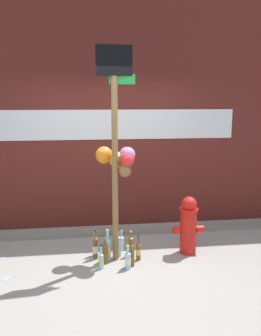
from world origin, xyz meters
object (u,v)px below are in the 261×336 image
at_px(fire_hydrant, 188,225).
at_px(bottle_8, 105,253).
at_px(memorial_post, 117,143).
at_px(bottle_0, 131,245).
at_px(bottle_3, 122,242).
at_px(bottle_1, 138,251).
at_px(bottle_9, 95,246).
at_px(bottle_7, 95,248).
at_px(bottle_10, 128,260).
at_px(bottle_2, 118,245).
at_px(bottle_5, 132,254).
at_px(bottle_4, 108,248).
at_px(bottle_6, 101,260).

distance_m(fire_hydrant, bottle_8, 1.21).
distance_m(memorial_post, bottle_0, 1.42).
relative_size(bottle_3, bottle_8, 0.83).
bearing_deg(bottle_1, bottle_9, 160.10).
bearing_deg(bottle_3, bottle_9, -159.46).
distance_m(bottle_3, bottle_7, 0.45).
xyz_separation_m(bottle_9, bottle_10, (0.40, -0.45, -0.02)).
xyz_separation_m(memorial_post, bottle_7, (-0.31, -0.00, -1.41)).
height_order(bottle_2, bottle_8, bottle_2).
bearing_deg(memorial_post, bottle_9, 163.96).
bearing_deg(bottle_3, bottle_0, -63.55).
relative_size(fire_hydrant, bottle_5, 2.15).
distance_m(bottle_3, bottle_10, 0.59).
bearing_deg(fire_hydrant, bottle_0, -179.32).
bearing_deg(bottle_4, bottle_1, -7.08).
bearing_deg(bottle_3, bottle_4, -125.94).
bearing_deg(bottle_8, bottle_0, 26.22).
distance_m(memorial_post, fire_hydrant, 1.51).
height_order(bottle_7, bottle_9, bottle_7).
bearing_deg(bottle_0, bottle_6, -142.75).
xyz_separation_m(memorial_post, bottle_3, (0.07, 0.23, -1.44)).
distance_m(bottle_5, bottle_7, 0.53).
bearing_deg(bottle_5, bottle_7, 148.84).
height_order(bottle_2, bottle_4, bottle_4).
height_order(memorial_post, bottle_10, memorial_post).
height_order(bottle_3, bottle_4, bottle_4).
distance_m(bottle_9, bottle_10, 0.60).
xyz_separation_m(memorial_post, bottle_2, (0.00, 0.02, -1.40)).
bearing_deg(bottle_3, bottle_7, -148.06).
distance_m(bottle_0, bottle_4, 0.33).
bearing_deg(memorial_post, bottle_5, -62.21).
height_order(bottle_3, bottle_9, bottle_9).
xyz_separation_m(bottle_0, bottle_2, (-0.17, 0.00, 0.01)).
height_order(memorial_post, bottle_1, memorial_post).
bearing_deg(bottle_9, bottle_6, -80.60).
bearing_deg(fire_hydrant, bottle_1, -168.66).
distance_m(bottle_3, bottle_4, 0.37).
bearing_deg(bottle_7, memorial_post, 0.83).
relative_size(bottle_5, bottle_10, 1.19).
bearing_deg(fire_hydrant, bottle_5, -159.81).
xyz_separation_m(memorial_post, bottle_5, (0.15, -0.28, -1.40)).
bearing_deg(bottle_1, fire_hydrant, 11.34).
bearing_deg(bottle_10, bottle_7, 138.16).
bearing_deg(memorial_post, bottle_8, -139.18).
distance_m(bottle_5, bottle_6, 0.39).
bearing_deg(bottle_4, bottle_9, 136.54).
bearing_deg(bottle_2, bottle_9, 167.36).
height_order(bottle_2, bottle_9, bottle_2).
distance_m(bottle_0, bottle_8, 0.41).
relative_size(bottle_3, bottle_4, 0.68).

